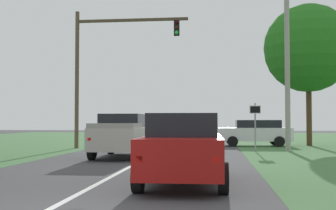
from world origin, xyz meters
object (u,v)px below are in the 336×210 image
object	(u,v)px
oak_tree_right	(308,48)
crossing_suv_far	(255,132)
red_suv_near	(184,146)
pickup_truck_lead	(123,135)
keep_moving_sign	(255,121)
utility_pole_right	(287,58)
traffic_light	(104,59)

from	to	relation	value
oak_tree_right	crossing_suv_far	distance (m)	6.76
red_suv_near	pickup_truck_lead	world-z (taller)	pickup_truck_lead
keep_moving_sign	utility_pole_right	xyz separation A→B (m)	(1.83, 0.75, 3.45)
oak_tree_right	utility_pole_right	distance (m)	6.11
utility_pole_right	red_suv_near	bearing A→B (deg)	-110.15
traffic_light	oak_tree_right	xyz separation A→B (m)	(12.96, 4.41, 1.13)
red_suv_near	keep_moving_sign	distance (m)	12.58
traffic_light	oak_tree_right	bearing A→B (deg)	18.79
traffic_light	utility_pole_right	world-z (taller)	utility_pole_right
crossing_suv_far	red_suv_near	bearing A→B (deg)	-100.87
red_suv_near	traffic_light	xyz separation A→B (m)	(-5.92, 14.04, 4.45)
red_suv_near	keep_moving_sign	world-z (taller)	keep_moving_sign
red_suv_near	crossing_suv_far	bearing A→B (deg)	79.13
red_suv_near	crossing_suv_far	world-z (taller)	red_suv_near
keep_moving_sign	crossing_suv_far	xyz separation A→B (m)	(0.47, 5.45, -0.76)
traffic_light	red_suv_near	bearing A→B (deg)	-67.14
keep_moving_sign	oak_tree_right	bearing A→B (deg)	56.57
traffic_light	oak_tree_right	world-z (taller)	oak_tree_right
traffic_light	keep_moving_sign	world-z (taller)	traffic_light
oak_tree_right	utility_pole_right	world-z (taller)	utility_pole_right
pickup_truck_lead	keep_moving_sign	distance (m)	7.64
red_suv_near	utility_pole_right	bearing A→B (deg)	69.85
crossing_suv_far	utility_pole_right	bearing A→B (deg)	-73.78
utility_pole_right	crossing_suv_far	bearing A→B (deg)	106.22
keep_moving_sign	pickup_truck_lead	bearing A→B (deg)	-145.78
red_suv_near	crossing_suv_far	distance (m)	17.98
red_suv_near	traffic_light	size ratio (longest dim) A/B	0.60
pickup_truck_lead	traffic_light	bearing A→B (deg)	112.69
pickup_truck_lead	utility_pole_right	bearing A→B (deg)	31.75
traffic_light	crossing_suv_far	size ratio (longest dim) A/B	1.74
pickup_truck_lead	red_suv_near	bearing A→B (deg)	-67.00
pickup_truck_lead	utility_pole_right	world-z (taller)	utility_pole_right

